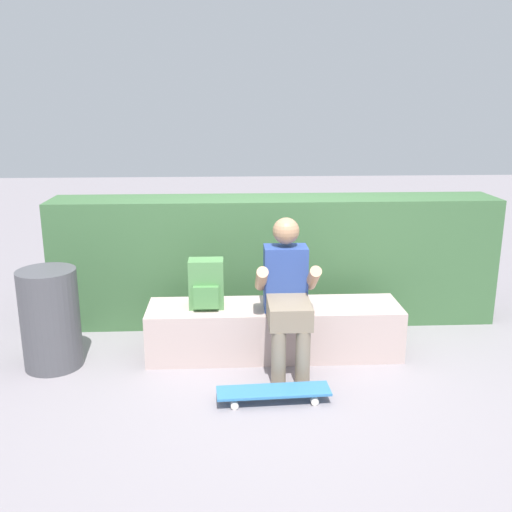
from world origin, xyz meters
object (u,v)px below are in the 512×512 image
object	(u,v)px
person_skater	(287,291)
backpack_on_bench	(206,285)
bench_main	(274,330)
trash_bin	(50,319)
skateboard_near_person	(274,392)

from	to	relation	value
person_skater	backpack_on_bench	distance (m)	0.67
bench_main	trash_bin	size ratio (longest dim) A/B	2.60
skateboard_near_person	backpack_on_bench	world-z (taller)	backpack_on_bench
bench_main	person_skater	world-z (taller)	person_skater
bench_main	skateboard_near_person	distance (m)	0.81
bench_main	trash_bin	distance (m)	1.79
bench_main	person_skater	size ratio (longest dim) A/B	1.77
skateboard_near_person	backpack_on_bench	xyz separation A→B (m)	(-0.49, 0.78, 0.54)
person_skater	trash_bin	size ratio (longest dim) A/B	1.47
bench_main	backpack_on_bench	bearing A→B (deg)	-179.02
person_skater	skateboard_near_person	world-z (taller)	person_skater
person_skater	trash_bin	world-z (taller)	person_skater
bench_main	backpack_on_bench	size ratio (longest dim) A/B	5.19
skateboard_near_person	trash_bin	xyz separation A→B (m)	(-1.71, 0.66, 0.32)
bench_main	trash_bin	world-z (taller)	trash_bin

